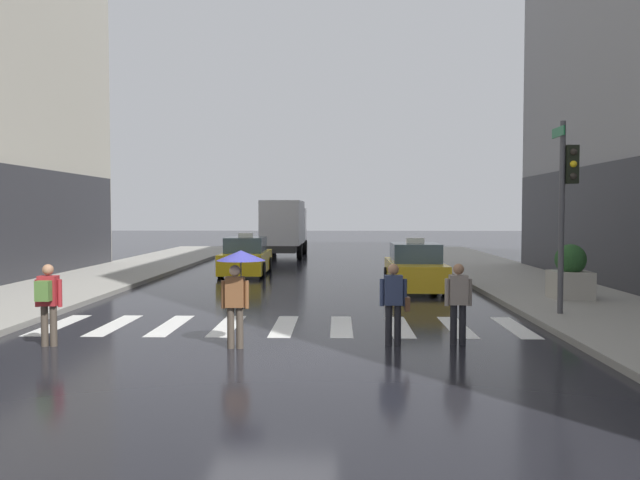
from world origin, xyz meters
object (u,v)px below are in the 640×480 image
Objects in this scene: taxi_lead at (415,269)px; box_truck at (285,226)px; pedestrian_with_umbrella at (239,272)px; pedestrian_with_backpack at (48,298)px; traffic_light_pole at (566,189)px; taxi_second at (246,258)px; planter_near_corner at (570,274)px; pedestrian_with_handbag at (394,299)px; pedestrian_plain_coat at (458,299)px.

box_truck is at bearing 110.57° from taxi_lead.
pedestrian_with_backpack is (-3.84, 0.05, -0.54)m from pedestrian_with_umbrella.
traffic_light_pole is 23.40m from box_truck.
pedestrian_with_umbrella is at bearing -82.14° from taxi_second.
planter_near_corner is (4.19, -3.15, 0.15)m from taxi_lead.
traffic_light_pole reaches higher than pedestrian_with_handbag.
traffic_light_pole is at bearing -63.25° from taxi_lead.
pedestrian_with_backpack is at bearing -177.14° from pedestrian_plain_coat.
traffic_light_pole is 0.63× the size of box_truck.
taxi_second is 2.76× the size of pedestrian_with_backpack.
pedestrian_with_handbag is at bearing 2.78° from pedestrian_with_backpack.
planter_near_corner is (12.64, 6.37, -0.10)m from pedestrian_with_backpack.
taxi_lead is 2.85× the size of planter_near_corner.
taxi_second is 13.58m from planter_near_corner.
pedestrian_plain_coat is (4.38, 0.46, -0.58)m from pedestrian_with_umbrella.
traffic_light_pole is at bearing 44.03° from pedestrian_plain_coat.
traffic_light_pole is 1.05× the size of taxi_second.
pedestrian_with_umbrella is 4.45m from pedestrian_plain_coat.
pedestrian_plain_coat is 7.42m from planter_near_corner.
pedestrian_with_umbrella reaches higher than pedestrian_plain_coat.
pedestrian_plain_coat is at bearing -65.67° from taxi_second.
taxi_lead is 1.00× the size of taxi_second.
planter_near_corner reaches higher than pedestrian_plain_coat.
pedestrian_with_umbrella reaches higher than taxi_second.
pedestrian_with_backpack is 1.03× the size of planter_near_corner.
pedestrian_with_umbrella is (-7.63, -3.60, -1.74)m from traffic_light_pole.
pedestrian_with_handbag is at bearing -144.78° from traffic_light_pole.
traffic_light_pole reaches higher than box_truck.
pedestrian_plain_coat is (1.30, 0.07, 0.01)m from pedestrian_with_handbag.
traffic_light_pole is 7.15m from taxi_lead.
pedestrian_with_umbrella is (-4.61, -9.57, 0.79)m from taxi_lead.
pedestrian_with_handbag is (4.33, -24.81, -0.92)m from box_truck.
pedestrian_with_umbrella is at bearing -115.73° from taxi_lead.
pedestrian_with_backpack is (-11.47, -3.54, -2.29)m from traffic_light_pole.
pedestrian_with_handbag is (3.08, 0.39, -0.58)m from pedestrian_with_umbrella.
taxi_second is 2.85× the size of planter_near_corner.
taxi_lead is at bearing 80.52° from pedestrian_with_handbag.
traffic_light_pole is 5.07m from pedestrian_plain_coat.
traffic_light_pole is 12.22m from pedestrian_with_backpack.
pedestrian_with_backpack is at bearing -153.27° from planter_near_corner.
pedestrian_with_umbrella is 1.18× the size of pedestrian_with_backpack.
pedestrian_with_handbag is (6.92, 0.34, -0.04)m from pedestrian_with_backpack.
taxi_second reaches higher than pedestrian_with_handbag.
taxi_lead is 9.11m from pedestrian_plain_coat.
box_truck is 25.23m from pedestrian_with_umbrella.
planter_near_corner is at bearing 26.73° from pedestrian_with_backpack.
pedestrian_with_umbrella is 3.16m from pedestrian_with_handbag.
planter_near_corner is (10.82, -8.21, 0.15)m from taxi_second.
taxi_second is at bearing 97.86° from pedestrian_with_umbrella.
box_truck is at bearing 84.12° from pedestrian_with_backpack.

